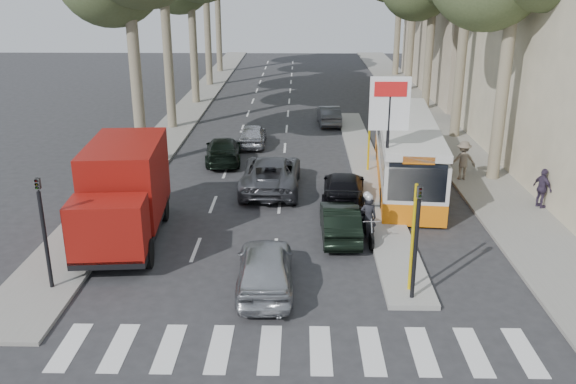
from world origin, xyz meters
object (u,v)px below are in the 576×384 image
Objects in this scene: dark_hatchback at (340,221)px; city_bus at (406,150)px; motorcycle at (367,218)px; silver_hatchback at (265,267)px; red_truck at (124,192)px.

city_bus is (3.38, 6.33, 0.92)m from dark_hatchback.
dark_hatchback is at bearing 167.74° from motorcycle.
red_truck reaches higher than silver_hatchback.
city_bus reaches higher than motorcycle.
motorcycle is (0.97, -0.14, 0.20)m from dark_hatchback.
motorcycle is (8.70, 0.17, -1.00)m from red_truck.
dark_hatchback is 0.34× the size of city_bus.
silver_hatchback is 1.11× the size of dark_hatchback.
motorcycle is (-2.42, -6.46, -0.73)m from city_bus.
red_truck is 12.95m from city_bus.
silver_hatchback reaches higher than dark_hatchback.
motorcycle is at bearing 171.20° from dark_hatchback.
city_bus is at bearing 65.21° from motorcycle.
red_truck is at bearing 176.85° from motorcycle.
city_bus is (11.12, 6.63, -0.27)m from red_truck.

